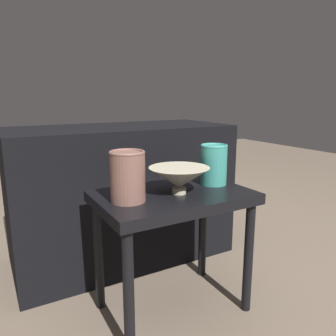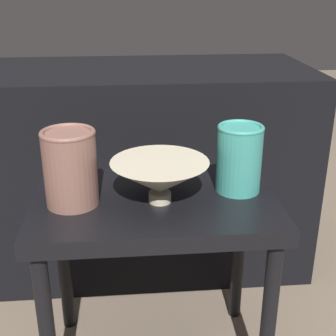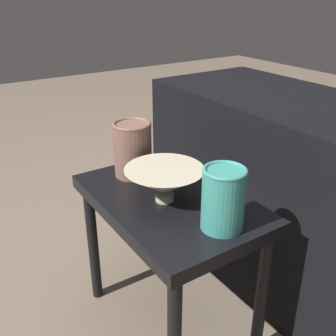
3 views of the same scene
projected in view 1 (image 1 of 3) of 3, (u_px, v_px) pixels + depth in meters
name	position (u px, v px, depth m)	size (l,w,h in m)	color
ground_plane	(173.00, 307.00, 1.33)	(8.00, 8.00, 0.00)	#6B5B4C
table	(173.00, 210.00, 1.25)	(0.57, 0.38, 0.49)	black
couch_backdrop	(122.00, 193.00, 1.71)	(1.09, 0.50, 0.70)	black
bowl	(179.00, 178.00, 1.20)	(0.22, 0.22, 0.10)	#B2A88E
vase_textured_left	(128.00, 176.00, 1.11)	(0.12, 0.12, 0.18)	brown
vase_colorful_right	(214.00, 164.00, 1.33)	(0.11, 0.11, 0.16)	teal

